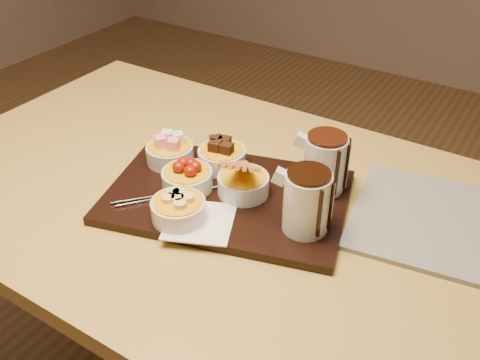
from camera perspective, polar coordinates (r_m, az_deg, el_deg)
The scene contains 12 objects.
dining_table at distance 1.16m, azimuth -4.25°, elevation -4.35°, with size 1.20×0.80×0.75m.
serving_board at distance 1.05m, azimuth -1.39°, elevation -1.79°, with size 0.46×0.30×0.02m, color black.
napkin at distance 0.97m, azimuth -4.32°, elevation -4.45°, with size 0.12×0.12×0.00m, color white.
bowl_marshmallows at distance 1.14m, azimuth -7.47°, elevation 2.80°, with size 0.10×0.10×0.04m, color beige.
bowl_cake at distance 1.11m, azimuth -1.95°, elevation 2.36°, with size 0.10×0.10×0.04m, color beige.
bowl_strawberries at distance 1.05m, azimuth -5.64°, elevation 0.03°, with size 0.10×0.10×0.04m, color beige.
bowl_biscotti at distance 1.03m, azimuth 0.35°, elevation -0.51°, with size 0.10×0.10×0.04m, color beige.
bowl_bananas at distance 0.97m, azimuth -6.58°, elevation -3.21°, with size 0.10×0.10×0.04m, color beige.
pitcher_dark_chocolate at distance 0.93m, azimuth 7.13°, elevation -2.38°, with size 0.08×0.08×0.11m, color silver.
pitcher_milk_chocolate at distance 1.04m, azimuth 9.01°, elevation 1.69°, with size 0.08×0.08×0.11m, color silver.
fondue_skewers at distance 1.05m, azimuth -6.60°, elevation -1.32°, with size 0.26×0.03×0.01m, color silver, non-canonical shape.
newspaper at distance 1.06m, azimuth 21.79°, elevation -4.55°, with size 0.36×0.29×0.01m, color beige.
Camera 1 is at (0.55, -0.71, 1.38)m, focal length 40.00 mm.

